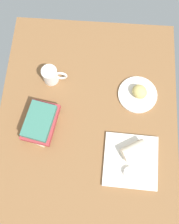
% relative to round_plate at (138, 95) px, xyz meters
% --- Properties ---
extents(dining_table, '(1.10, 0.90, 0.04)m').
position_rel_round_plate_xyz_m(dining_table, '(0.11, -0.25, -0.03)').
color(dining_table, brown).
rests_on(dining_table, ground).
extents(round_plate, '(0.20, 0.20, 0.01)m').
position_rel_round_plate_xyz_m(round_plate, '(0.00, 0.00, 0.00)').
color(round_plate, silver).
rests_on(round_plate, dining_table).
extents(scone_pastry, '(0.10, 0.10, 0.06)m').
position_rel_round_plate_xyz_m(scone_pastry, '(-0.00, 0.00, 0.04)').
color(scone_pastry, tan).
rests_on(scone_pastry, round_plate).
extents(square_plate, '(0.26, 0.26, 0.02)m').
position_rel_round_plate_xyz_m(square_plate, '(0.34, -0.03, 0.00)').
color(square_plate, silver).
rests_on(square_plate, dining_table).
extents(sauce_cup, '(0.05, 0.05, 0.02)m').
position_rel_round_plate_xyz_m(sauce_cup, '(0.40, -0.04, 0.02)').
color(sauce_cup, silver).
rests_on(sauce_cup, square_plate).
extents(breakfast_wrap, '(0.11, 0.13, 0.06)m').
position_rel_round_plate_xyz_m(breakfast_wrap, '(0.30, -0.02, 0.04)').
color(breakfast_wrap, beige).
rests_on(breakfast_wrap, square_plate).
extents(book_stack, '(0.23, 0.18, 0.09)m').
position_rel_round_plate_xyz_m(book_stack, '(0.19, -0.47, 0.04)').
color(book_stack, beige).
rests_on(book_stack, dining_table).
extents(coffee_mug, '(0.08, 0.13, 0.09)m').
position_rel_round_plate_xyz_m(coffee_mug, '(-0.06, -0.45, 0.04)').
color(coffee_mug, white).
rests_on(coffee_mug, dining_table).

